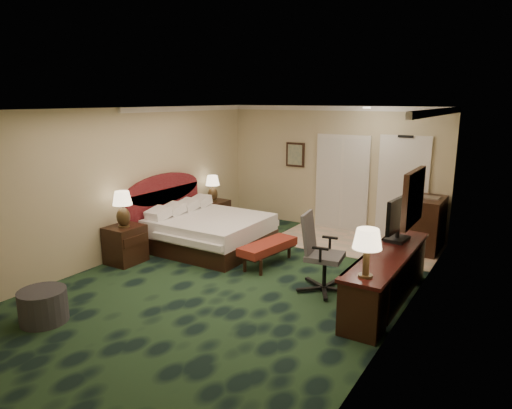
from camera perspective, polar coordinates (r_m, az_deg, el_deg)
The scene contains 24 objects.
floor at distance 7.35m, azimuth -2.26°, elevation -9.70°, with size 5.00×7.50×0.00m, color black.
ceiling at distance 6.78m, azimuth -2.47°, elevation 11.83°, with size 5.00×7.50×0.00m, color white.
wall_back at distance 10.22m, azimuth 9.52°, elevation 4.47°, with size 5.00×0.00×2.70m, color #C3B48A.
wall_left at distance 8.57m, azimuth -16.36°, elevation 2.49°, with size 0.00×7.50×2.70m, color #C3B48A.
wall_right at distance 5.95m, azimuth 18.03°, elevation -2.13°, with size 0.00×7.50×2.70m, color #C3B48A.
crown_molding at distance 6.78m, azimuth -2.46°, elevation 11.41°, with size 5.00×7.50×0.10m, color silver, non-canonical shape.
tile_patch at distance 9.43m, azimuth 12.31°, elevation -4.76°, with size 3.20×1.70×0.01m, color beige.
headboard at distance 9.34m, azimuth -11.33°, elevation -0.46°, with size 0.12×2.00×1.40m, color #51090F, non-canonical shape.
entry_door at distance 9.77m, azimuth 17.82°, elevation 1.85°, with size 1.02×0.06×2.18m, color silver.
closet_doors at distance 10.14m, azimuth 10.68°, elevation 2.64°, with size 1.20×0.06×2.10m, color silver.
wall_art at distance 10.52m, azimuth 4.93°, elevation 6.22°, with size 0.45×0.06×0.55m, color slate.
wall_mirror at distance 6.49m, azimuth 19.10°, elevation 0.83°, with size 0.05×0.95×0.75m, color white.
bed at distance 8.90m, azimuth -5.70°, elevation -3.52°, with size 1.99×1.84×0.63m, color white.
nightstand_near at distance 8.42m, azimuth -16.02°, elevation -4.81°, with size 0.53×0.61×0.67m, color black.
nightstand_far at distance 10.36m, azimuth -5.09°, elevation -1.18°, with size 0.49×0.56×0.61m, color black.
lamp_near at distance 8.22m, azimuth -16.31°, elevation -0.56°, with size 0.34×0.34×0.63m, color #2F2111, non-canonical shape.
lamp_far at distance 10.21m, azimuth -5.44°, elevation 2.02°, with size 0.31×0.31×0.58m, color #2F2111, non-canonical shape.
bed_bench at distance 8.03m, azimuth 1.49°, elevation -6.13°, with size 0.42×1.20×0.41m, color maroon.
ottoman at distance 6.68m, azimuth -25.06°, elevation -11.42°, with size 0.61×0.61×0.43m, color #2E2F35.
desk at distance 6.80m, azimuth 16.04°, elevation -8.80°, with size 0.56×2.58×0.74m, color black.
tv at distance 7.19m, azimuth 17.38°, elevation -1.75°, with size 0.07×0.86×0.67m, color black.
desk_lamp at distance 5.63m, azimuth 13.67°, elevation -5.87°, with size 0.35×0.35×0.61m, color #2F2111, non-canonical shape.
desk_chair at distance 6.92m, azimuth 8.63°, elevation -6.03°, with size 0.69×0.65×1.19m, color #444349, non-canonical shape.
minibar at distance 9.26m, azimuth 20.57°, elevation -2.37°, with size 0.54×0.97×1.03m, color black.
Camera 1 is at (3.80, -5.61, 2.84)m, focal length 32.00 mm.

